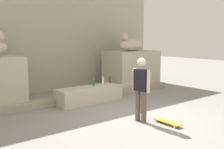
{
  "coord_description": "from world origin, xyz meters",
  "views": [
    {
      "loc": [
        -4.86,
        -4.92,
        2.16
      ],
      "look_at": [
        -0.04,
        1.09,
        1.1
      ],
      "focal_mm": 42.24,
      "sensor_mm": 36.0,
      "label": 1
    }
  ],
  "objects_px": {
    "skater": "(141,87)",
    "bottle_clear": "(103,81)",
    "statue_reclining_right": "(131,44)",
    "bottle_brown": "(110,80)",
    "bottle_green": "(94,82)",
    "skateboard": "(167,122)"
  },
  "relations": [
    {
      "from": "skater",
      "to": "bottle_clear",
      "type": "bearing_deg",
      "value": 157.73
    },
    {
      "from": "statue_reclining_right",
      "to": "skater",
      "type": "xyz_separation_m",
      "value": [
        -3.11,
        -3.74,
        -0.98
      ]
    },
    {
      "from": "skater",
      "to": "bottle_clear",
      "type": "height_order",
      "value": "skater"
    },
    {
      "from": "skater",
      "to": "bottle_brown",
      "type": "bearing_deg",
      "value": 150.45
    },
    {
      "from": "bottle_clear",
      "to": "bottle_green",
      "type": "bearing_deg",
      "value": 160.56
    },
    {
      "from": "bottle_brown",
      "to": "statue_reclining_right",
      "type": "bearing_deg",
      "value": 26.88
    },
    {
      "from": "bottle_clear",
      "to": "bottle_green",
      "type": "relative_size",
      "value": 1.15
    },
    {
      "from": "skateboard",
      "to": "bottle_brown",
      "type": "distance_m",
      "value": 3.47
    },
    {
      "from": "bottle_brown",
      "to": "bottle_green",
      "type": "distance_m",
      "value": 0.75
    },
    {
      "from": "bottle_brown",
      "to": "bottle_green",
      "type": "relative_size",
      "value": 1.09
    },
    {
      "from": "bottle_clear",
      "to": "bottle_brown",
      "type": "distance_m",
      "value": 0.45
    },
    {
      "from": "bottle_clear",
      "to": "skater",
      "type": "bearing_deg",
      "value": -105.49
    },
    {
      "from": "bottle_clear",
      "to": "bottle_green",
      "type": "xyz_separation_m",
      "value": [
        -0.32,
        0.11,
        -0.02
      ]
    },
    {
      "from": "statue_reclining_right",
      "to": "bottle_green",
      "type": "bearing_deg",
      "value": 6.9
    },
    {
      "from": "statue_reclining_right",
      "to": "bottle_brown",
      "type": "distance_m",
      "value": 2.52
    },
    {
      "from": "bottle_clear",
      "to": "statue_reclining_right",
      "type": "bearing_deg",
      "value": 25.24
    },
    {
      "from": "statue_reclining_right",
      "to": "skateboard",
      "type": "bearing_deg",
      "value": 43.95
    },
    {
      "from": "statue_reclining_right",
      "to": "skateboard",
      "type": "relative_size",
      "value": 2.1
    },
    {
      "from": "statue_reclining_right",
      "to": "skateboard",
      "type": "xyz_separation_m",
      "value": [
        -2.75,
        -4.32,
        -1.83
      ]
    },
    {
      "from": "statue_reclining_right",
      "to": "skater",
      "type": "distance_m",
      "value": 4.96
    },
    {
      "from": "statue_reclining_right",
      "to": "bottle_clear",
      "type": "bearing_deg",
      "value": 11.65
    },
    {
      "from": "bottle_clear",
      "to": "bottle_brown",
      "type": "xyz_separation_m",
      "value": [
        0.43,
        0.13,
        -0.01
      ]
    }
  ]
}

